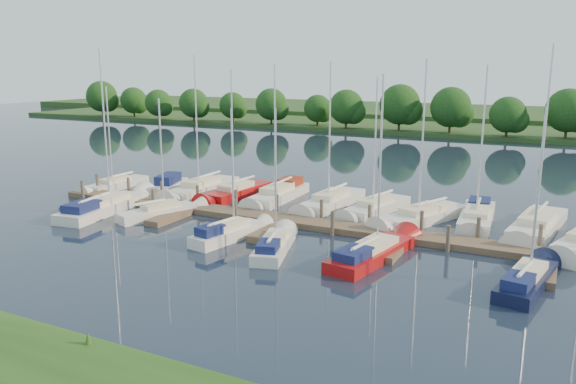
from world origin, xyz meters
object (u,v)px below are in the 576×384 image
at_px(dock, 286,223).
at_px(sailboat_s_2, 230,234).
at_px(sailboat_n_0, 115,186).
at_px(sailboat_n_5, 330,203).
at_px(motorboat, 167,187).

distance_m(dock, sailboat_s_2, 4.59).
bearing_deg(sailboat_n_0, sailboat_n_5, -171.33).
bearing_deg(dock, sailboat_n_0, 168.43).
bearing_deg(motorboat, sailboat_n_0, -0.44).
xyz_separation_m(dock, sailboat_s_2, (-1.81, -4.21, 0.13)).
height_order(motorboat, sailboat_n_5, sailboat_n_5).
height_order(sailboat_n_0, motorboat, sailboat_n_0).
distance_m(dock, sailboat_n_0, 19.26).
xyz_separation_m(dock, motorboat, (-14.13, 5.21, 0.16)).
height_order(sailboat_n_0, sailboat_s_2, sailboat_n_0).
height_order(dock, sailboat_n_5, sailboat_n_5).
relative_size(dock, sailboat_n_0, 4.35).
height_order(sailboat_n_5, sailboat_s_2, sailboat_n_5).
distance_m(dock, motorboat, 15.06).
distance_m(sailboat_n_0, motorboat, 4.93).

